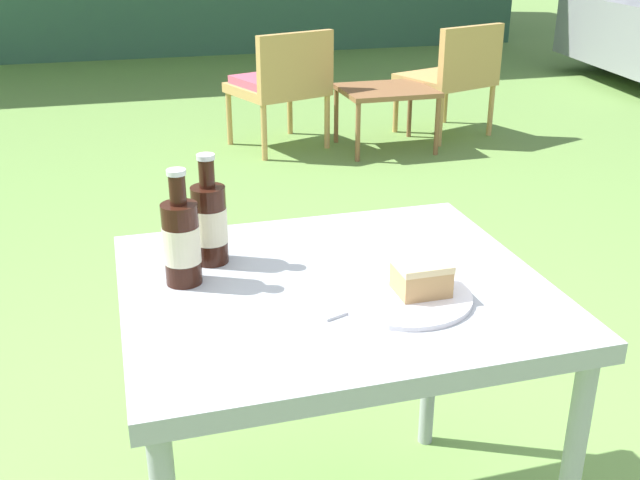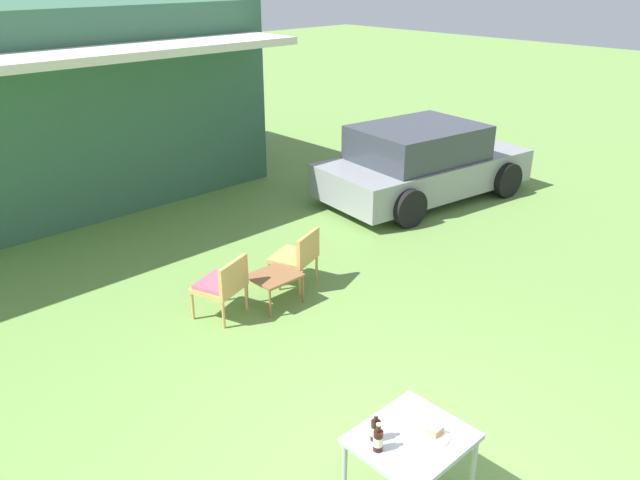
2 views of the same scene
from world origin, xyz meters
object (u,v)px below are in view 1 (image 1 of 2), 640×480
wicker_chair_plain (453,73)px  cake_on_plate (412,288)px  garden_side_table (386,94)px  patio_table (334,315)px  cola_bottle_near (210,222)px  cola_bottle_far (181,241)px  wicker_chair_cushioned (282,82)px

wicker_chair_plain → cake_on_plate: size_ratio=2.96×
garden_side_table → patio_table: patio_table is taller
cola_bottle_near → cola_bottle_far: size_ratio=1.00×
patio_table → cola_bottle_near: cola_bottle_near is taller
wicker_chair_plain → cola_bottle_far: bearing=37.4°
wicker_chair_cushioned → cola_bottle_near: bearing=55.2°
garden_side_table → cola_bottle_far: size_ratio=2.46×
cola_bottle_near → cake_on_plate: bearing=-38.2°
garden_side_table → patio_table: bearing=-112.4°
wicker_chair_plain → patio_table: wicker_chair_plain is taller
cola_bottle_near → garden_side_table: bearing=63.1°
wicker_chair_plain → cola_bottle_near: bearing=37.5°
patio_table → cola_bottle_near: size_ratio=3.54×
garden_side_table → cola_bottle_near: bearing=-116.9°
wicker_chair_plain → patio_table: 3.82m
wicker_chair_cushioned → cola_bottle_near: cola_bottle_near is taller
wicker_chair_cushioned → cake_on_plate: size_ratio=2.96×
wicker_chair_cushioned → cola_bottle_far: cola_bottle_far is taller
garden_side_table → wicker_chair_plain: bearing=17.3°
wicker_chair_plain → patio_table: bearing=41.6°
garden_side_table → cola_bottle_near: 3.40m
wicker_chair_cushioned → wicker_chair_plain: (1.18, -0.02, 0.00)m
wicker_chair_cushioned → cake_on_plate: bearing=61.7°
wicker_chair_plain → cola_bottle_far: cola_bottle_far is taller
cake_on_plate → cola_bottle_near: (-0.34, 0.27, 0.07)m
wicker_chair_plain → cake_on_plate: bearing=43.9°
wicker_chair_cushioned → cola_bottle_far: size_ratio=3.24×
wicker_chair_plain → wicker_chair_cushioned: bearing=-20.4°
cola_bottle_far → wicker_chair_cushioned: bearing=73.8°
wicker_chair_plain → garden_side_table: (-0.54, -0.17, -0.08)m
patio_table → cake_on_plate: 0.19m
wicker_chair_cushioned → patio_table: (-0.67, -3.36, 0.20)m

